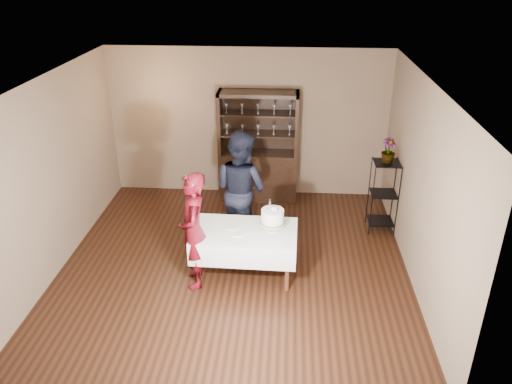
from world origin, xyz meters
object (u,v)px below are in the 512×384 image
at_px(man, 241,189).
at_px(woman, 193,231).
at_px(china_hutch, 258,164).
at_px(cake_table, 245,241).
at_px(potted_plant, 388,151).
at_px(cake, 273,217).
at_px(plant_etagere, 383,193).

bearing_deg(man, woman, 100.13).
bearing_deg(woman, china_hutch, 154.36).
xyz_separation_m(cake_table, potted_plant, (2.10, 1.44, 0.84)).
distance_m(china_hutch, woman, 2.81).
relative_size(man, cake, 3.84).
distance_m(plant_etagere, potted_plant, 0.73).
relative_size(woman, man, 0.90).
xyz_separation_m(plant_etagere, potted_plant, (-0.00, 0.01, 0.73)).
bearing_deg(potted_plant, man, -166.13).
xyz_separation_m(woman, man, (0.52, 1.13, 0.09)).
xyz_separation_m(china_hutch, potted_plant, (2.08, -1.04, 0.72)).
xyz_separation_m(woman, cake, (1.03, 0.29, 0.08)).
bearing_deg(woman, plant_etagere, 109.60).
relative_size(plant_etagere, cake, 2.52).
xyz_separation_m(cake_table, woman, (-0.66, -0.24, 0.28)).
distance_m(china_hutch, cake, 2.46).
bearing_deg(cake, woman, -164.11).
relative_size(cake, potted_plant, 1.23).
distance_m(cake_table, cake, 0.52).
relative_size(woman, potted_plant, 4.25).
relative_size(cake_table, potted_plant, 3.74).
height_order(man, potted_plant, man).
bearing_deg(cake_table, man, 98.67).
relative_size(china_hutch, woman, 1.22).
height_order(china_hutch, man, china_hutch).
height_order(cake, potted_plant, potted_plant).
bearing_deg(plant_etagere, china_hutch, 153.17).
relative_size(plant_etagere, woman, 0.73).
relative_size(china_hutch, man, 1.09).
distance_m(china_hutch, potted_plant, 2.43).
height_order(plant_etagere, cake_table, plant_etagere).
distance_m(man, potted_plant, 2.35).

